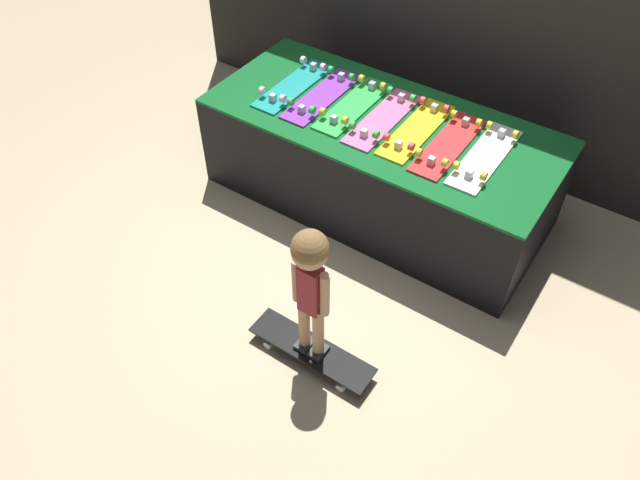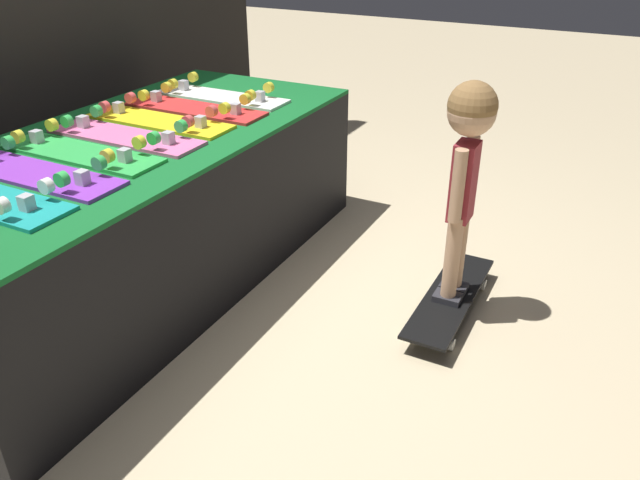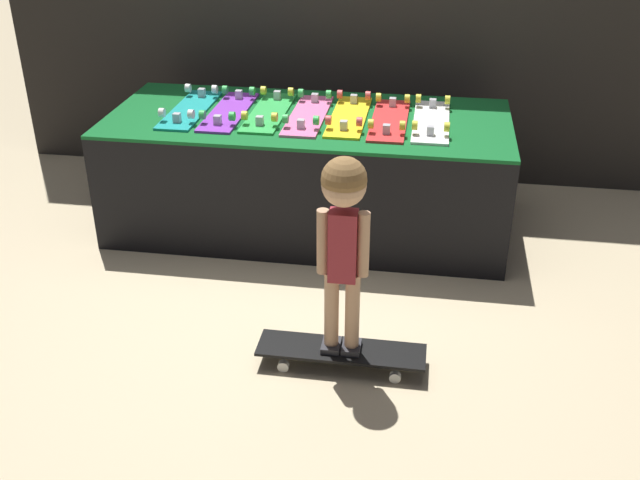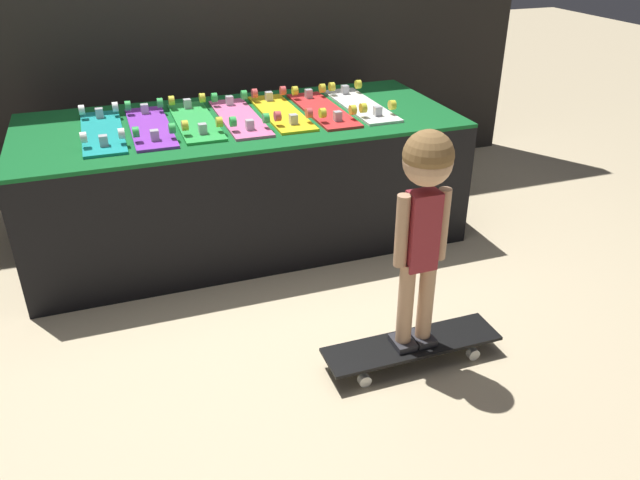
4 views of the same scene
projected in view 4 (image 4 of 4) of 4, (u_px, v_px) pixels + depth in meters
ground_plane at (273, 281)px, 3.26m from camera, size 16.00×16.00×0.00m
display_rack at (243, 179)px, 3.57m from camera, size 2.36×1.04×0.71m
skateboard_teal_on_rack at (102, 130)px, 3.18m from camera, size 0.20×0.73×0.09m
skateboard_purple_on_rack at (150, 125)px, 3.25m from camera, size 0.20×0.73×0.09m
skateboard_green_on_rack at (195, 120)px, 3.34m from camera, size 0.20×0.73×0.09m
skateboard_pink_on_rack at (239, 116)px, 3.39m from camera, size 0.20×0.73×0.09m
skateboard_yellow_on_rack at (281, 111)px, 3.48m from camera, size 0.20×0.73×0.09m
skateboard_red_on_rack at (322, 108)px, 3.53m from camera, size 0.20×0.73×0.09m
skateboard_white_on_rack at (360, 104)px, 3.61m from camera, size 0.20×0.73×0.09m
skateboard_on_floor at (412, 346)px, 2.66m from camera, size 0.77×0.20×0.09m
child at (424, 202)px, 2.34m from camera, size 0.23×0.19×0.94m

